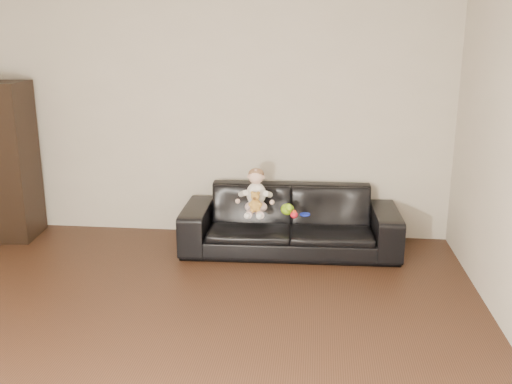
# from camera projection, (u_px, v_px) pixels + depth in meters

# --- Properties ---
(floor) EXTENTS (5.50, 5.50, 0.00)m
(floor) POSITION_uv_depth(u_px,v_px,m) (158.00, 361.00, 3.94)
(floor) COLOR #382114
(floor) RESTS_ON ground
(wall_back) EXTENTS (5.00, 0.00, 5.00)m
(wall_back) POSITION_uv_depth(u_px,v_px,m) (221.00, 119.00, 6.24)
(wall_back) COLOR beige
(wall_back) RESTS_ON ground
(sofa) EXTENTS (2.25, 0.94, 0.65)m
(sofa) POSITION_uv_depth(u_px,v_px,m) (290.00, 220.00, 5.93)
(sofa) COLOR black
(sofa) RESTS_ON floor
(cabinet) EXTENTS (0.49, 0.63, 1.71)m
(cabinet) POSITION_uv_depth(u_px,v_px,m) (11.00, 161.00, 6.21)
(cabinet) COLOR black
(cabinet) RESTS_ON floor
(shelf_item) EXTENTS (0.21, 0.27, 0.28)m
(shelf_item) POSITION_uv_depth(u_px,v_px,m) (9.00, 126.00, 6.11)
(shelf_item) COLOR silver
(shelf_item) RESTS_ON cabinet
(baby) EXTENTS (0.33, 0.40, 0.46)m
(baby) POSITION_uv_depth(u_px,v_px,m) (256.00, 194.00, 5.77)
(baby) COLOR #F7D1D1
(baby) RESTS_ON sofa
(teddy_bear) EXTENTS (0.12, 0.13, 0.21)m
(teddy_bear) POSITION_uv_depth(u_px,v_px,m) (255.00, 202.00, 5.65)
(teddy_bear) COLOR #C08C36
(teddy_bear) RESTS_ON sofa
(toy_green) EXTENTS (0.16, 0.19, 0.11)m
(toy_green) POSITION_uv_depth(u_px,v_px,m) (287.00, 209.00, 5.76)
(toy_green) COLOR #87C917
(toy_green) RESTS_ON sofa
(toy_rattle) EXTENTS (0.09, 0.09, 0.08)m
(toy_rattle) POSITION_uv_depth(u_px,v_px,m) (294.00, 215.00, 5.65)
(toy_rattle) COLOR red
(toy_rattle) RESTS_ON sofa
(toy_blue_disc) EXTENTS (0.11, 0.11, 0.01)m
(toy_blue_disc) POSITION_uv_depth(u_px,v_px,m) (305.00, 214.00, 5.76)
(toy_blue_disc) COLOR #1A2DD2
(toy_blue_disc) RESTS_ON sofa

